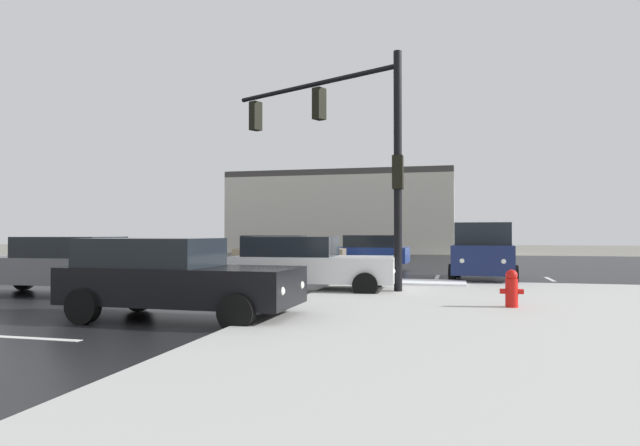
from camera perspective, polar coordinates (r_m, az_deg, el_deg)
ground_plane at (r=22.56m, az=-3.47°, el=-5.36°), size 120.00×120.00×0.00m
road_asphalt at (r=22.56m, az=-3.47°, el=-5.34°), size 44.00×44.00×0.02m
snow_strip_curbside at (r=17.62m, az=8.33°, el=-6.01°), size 4.00×1.60×0.06m
lane_markings at (r=20.90m, az=-1.43°, el=-5.64°), size 36.15×36.15×0.01m
traffic_signal_mast at (r=16.18m, az=2.89°, el=8.86°), size 5.69×2.89×6.49m
fire_hydrant at (r=12.39m, az=19.17°, el=-6.38°), size 0.48×0.26×0.79m
strip_building_background at (r=49.02m, az=2.40°, el=1.06°), size 19.18×8.00×6.98m
sedan_blue at (r=25.55m, az=4.42°, el=-2.94°), size 4.59×2.17×1.58m
sedan_grey at (r=16.77m, az=-25.77°, el=-3.84°), size 4.59×2.15×1.58m
sedan_black at (r=11.12m, az=-14.85°, el=-5.38°), size 4.57×2.10×1.58m
suv_navy at (r=20.35m, az=16.51°, el=-2.72°), size 2.39×4.92×2.03m
sedan_tan at (r=23.00m, az=-3.51°, el=-3.15°), size 4.67×2.40×1.58m
sedan_white at (r=15.54m, az=-1.21°, el=-4.17°), size 4.60×2.17×1.58m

